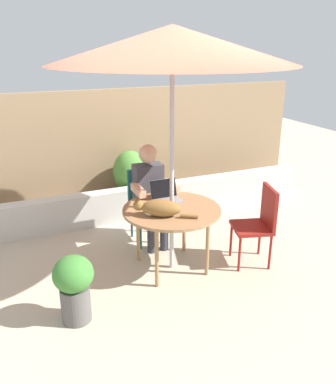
{
  "coord_description": "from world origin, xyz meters",
  "views": [
    {
      "loc": [
        -1.56,
        -3.56,
        2.35
      ],
      "look_at": [
        0.0,
        0.1,
        0.85
      ],
      "focal_mm": 37.77,
      "sensor_mm": 36.0,
      "label": 1
    }
  ],
  "objects_px": {
    "patio_umbrella": "(172,45)",
    "potted_plant_by_chair": "(131,178)",
    "cat": "(159,208)",
    "potted_plant_near_fence": "(74,285)",
    "chair_empty": "(260,220)",
    "person_seated": "(150,190)",
    "patio_table": "(172,213)",
    "chair_occupied": "(146,199)",
    "laptop": "(165,194)"
  },
  "relations": [
    {
      "from": "chair_occupied",
      "to": "patio_umbrella",
      "type": "bearing_deg",
      "value": -90.0
    },
    {
      "from": "patio_table",
      "to": "chair_empty",
      "type": "xyz_separation_m",
      "value": [
        0.93,
        -0.27,
        -0.12
      ]
    },
    {
      "from": "chair_occupied",
      "to": "potted_plant_by_chair",
      "type": "relative_size",
      "value": 1.01
    },
    {
      "from": "patio_umbrella",
      "to": "chair_empty",
      "type": "xyz_separation_m",
      "value": [
        0.93,
        -0.27,
        -1.79
      ]
    },
    {
      "from": "patio_table",
      "to": "patio_umbrella",
      "type": "height_order",
      "value": "patio_umbrella"
    },
    {
      "from": "patio_table",
      "to": "patio_umbrella",
      "type": "distance_m",
      "value": 1.67
    },
    {
      "from": "chair_occupied",
      "to": "person_seated",
      "type": "distance_m",
      "value": 0.23
    },
    {
      "from": "cat",
      "to": "patio_umbrella",
      "type": "bearing_deg",
      "value": 31.15
    },
    {
      "from": "chair_empty",
      "to": "laptop",
      "type": "height_order",
      "value": "laptop"
    },
    {
      "from": "chair_empty",
      "to": "person_seated",
      "type": "height_order",
      "value": "person_seated"
    },
    {
      "from": "patio_table",
      "to": "laptop",
      "type": "bearing_deg",
      "value": 82.39
    },
    {
      "from": "chair_empty",
      "to": "potted_plant_near_fence",
      "type": "relative_size",
      "value": 1.4
    },
    {
      "from": "patio_table",
      "to": "laptop",
      "type": "xyz_separation_m",
      "value": [
        0.03,
        0.26,
        0.12
      ]
    },
    {
      "from": "chair_occupied",
      "to": "cat",
      "type": "bearing_deg",
      "value": -102.12
    },
    {
      "from": "patio_table",
      "to": "potted_plant_by_chair",
      "type": "relative_size",
      "value": 1.18
    },
    {
      "from": "patio_table",
      "to": "chair_occupied",
      "type": "xyz_separation_m",
      "value": [
        0.0,
        0.79,
        -0.12
      ]
    },
    {
      "from": "person_seated",
      "to": "cat",
      "type": "distance_m",
      "value": 0.78
    },
    {
      "from": "patio_table",
      "to": "laptop",
      "type": "height_order",
      "value": "laptop"
    },
    {
      "from": "cat",
      "to": "person_seated",
      "type": "bearing_deg",
      "value": 75.44
    },
    {
      "from": "patio_table",
      "to": "person_seated",
      "type": "height_order",
      "value": "person_seated"
    },
    {
      "from": "laptop",
      "to": "patio_umbrella",
      "type": "bearing_deg",
      "value": -97.61
    },
    {
      "from": "chair_empty",
      "to": "person_seated",
      "type": "distance_m",
      "value": 1.3
    },
    {
      "from": "person_seated",
      "to": "potted_plant_near_fence",
      "type": "relative_size",
      "value": 1.94
    },
    {
      "from": "chair_empty",
      "to": "potted_plant_by_chair",
      "type": "bearing_deg",
      "value": 111.65
    },
    {
      "from": "laptop",
      "to": "potted_plant_near_fence",
      "type": "relative_size",
      "value": 0.48
    },
    {
      "from": "chair_occupied",
      "to": "potted_plant_near_fence",
      "type": "relative_size",
      "value": 1.4
    },
    {
      "from": "potted_plant_near_fence",
      "to": "potted_plant_by_chair",
      "type": "height_order",
      "value": "potted_plant_by_chair"
    },
    {
      "from": "cat",
      "to": "potted_plant_near_fence",
      "type": "height_order",
      "value": "cat"
    },
    {
      "from": "laptop",
      "to": "potted_plant_near_fence",
      "type": "height_order",
      "value": "laptop"
    },
    {
      "from": "patio_umbrella",
      "to": "cat",
      "type": "bearing_deg",
      "value": -148.85
    },
    {
      "from": "patio_table",
      "to": "potted_plant_near_fence",
      "type": "relative_size",
      "value": 1.63
    },
    {
      "from": "potted_plant_by_chair",
      "to": "laptop",
      "type": "bearing_deg",
      "value": -93.25
    },
    {
      "from": "patio_table",
      "to": "person_seated",
      "type": "xyz_separation_m",
      "value": [
        0.0,
        0.63,
        0.05
      ]
    },
    {
      "from": "person_seated",
      "to": "potted_plant_near_fence",
      "type": "bearing_deg",
      "value": -135.35
    },
    {
      "from": "patio_umbrella",
      "to": "chair_occupied",
      "type": "bearing_deg",
      "value": 90.0
    },
    {
      "from": "person_seated",
      "to": "laptop",
      "type": "xyz_separation_m",
      "value": [
        0.03,
        -0.37,
        0.07
      ]
    },
    {
      "from": "patio_umbrella",
      "to": "potted_plant_near_fence",
      "type": "xyz_separation_m",
      "value": [
        -1.14,
        -0.49,
        -1.95
      ]
    },
    {
      "from": "chair_empty",
      "to": "cat",
      "type": "bearing_deg",
      "value": 172.45
    },
    {
      "from": "patio_table",
      "to": "patio_umbrella",
      "type": "relative_size",
      "value": 0.42
    },
    {
      "from": "chair_occupied",
      "to": "potted_plant_by_chair",
      "type": "bearing_deg",
      "value": 83.0
    },
    {
      "from": "patio_umbrella",
      "to": "potted_plant_by_chair",
      "type": "xyz_separation_m",
      "value": [
        0.12,
        1.77,
        -1.83
      ]
    },
    {
      "from": "chair_empty",
      "to": "potted_plant_near_fence",
      "type": "distance_m",
      "value": 2.08
    },
    {
      "from": "cat",
      "to": "potted_plant_by_chair",
      "type": "xyz_separation_m",
      "value": [
        0.32,
        1.89,
        -0.31
      ]
    },
    {
      "from": "patio_umbrella",
      "to": "potted_plant_near_fence",
      "type": "height_order",
      "value": "patio_umbrella"
    },
    {
      "from": "patio_table",
      "to": "cat",
      "type": "relative_size",
      "value": 1.81
    },
    {
      "from": "patio_table",
      "to": "person_seated",
      "type": "relative_size",
      "value": 0.84
    },
    {
      "from": "person_seated",
      "to": "cat",
      "type": "bearing_deg",
      "value": -104.56
    },
    {
      "from": "patio_umbrella",
      "to": "chair_occupied",
      "type": "relative_size",
      "value": 2.8
    },
    {
      "from": "patio_umbrella",
      "to": "chair_occupied",
      "type": "distance_m",
      "value": 1.96
    },
    {
      "from": "chair_occupied",
      "to": "laptop",
      "type": "height_order",
      "value": "laptop"
    }
  ]
}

